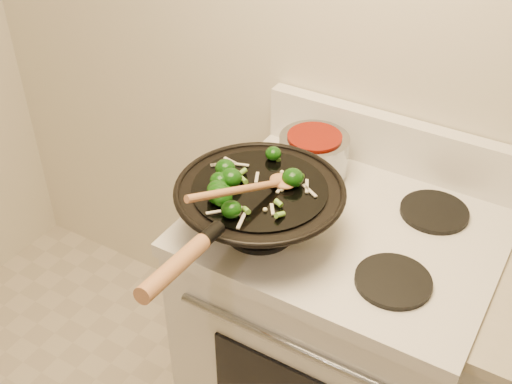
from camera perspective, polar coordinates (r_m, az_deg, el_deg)
The scene contains 5 objects.
stove at distance 2.00m, azimuth 7.12°, elevation -12.63°, with size 0.78×0.67×1.08m.
wok at distance 1.59m, azimuth 0.25°, elevation -1.36°, with size 0.42×0.70×0.22m.
stirfry at distance 1.54m, azimuth -1.80°, elevation 0.71°, with size 0.29×0.31×0.05m.
wooden_spoon at distance 1.50m, azimuth 0.12°, elevation 0.51°, with size 0.13×0.32×0.12m.
saucepan at distance 1.81m, azimuth 5.11°, elevation 3.43°, with size 0.20×0.31×0.12m.
Camera 1 is at (0.30, -0.06, 1.98)m, focal length 45.00 mm.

